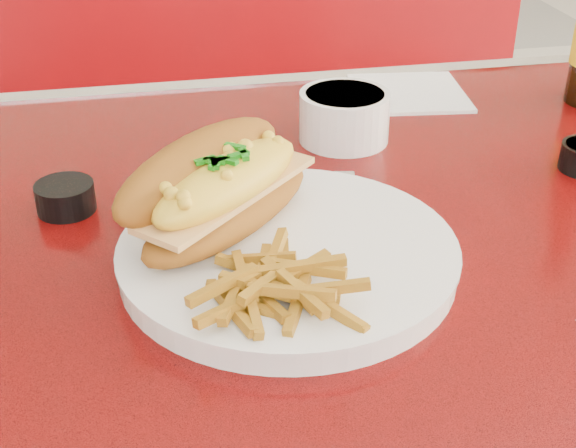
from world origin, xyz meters
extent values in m
cube|color=#B80D0B|center=(0.00, 0.00, 0.75)|extent=(1.20, 0.80, 0.04)
cube|color=white|center=(0.00, 0.40, 0.75)|extent=(1.22, 0.03, 0.04)
cube|color=maroon|center=(0.00, 0.78, 0.23)|extent=(1.20, 0.50, 0.45)
cube|color=maroon|center=(0.00, 1.00, 0.68)|extent=(1.20, 0.08, 0.45)
cylinder|color=white|center=(-0.09, -0.03, 0.78)|extent=(0.35, 0.35, 0.02)
cylinder|color=white|center=(-0.09, -0.03, 0.79)|extent=(0.35, 0.35, 0.00)
ellipsoid|color=#955818|center=(-0.13, 0.00, 0.81)|extent=(0.19, 0.19, 0.04)
cube|color=#EBB669|center=(-0.13, 0.00, 0.82)|extent=(0.16, 0.16, 0.01)
ellipsoid|color=yellow|center=(-0.13, 0.00, 0.83)|extent=(0.16, 0.16, 0.04)
ellipsoid|color=#955818|center=(-0.15, 0.02, 0.84)|extent=(0.19, 0.19, 0.08)
cube|color=#BBBABF|center=(-0.03, 0.00, 0.79)|extent=(0.03, 0.13, 0.00)
cube|color=#BBBABF|center=(-0.01, 0.07, 0.79)|extent=(0.02, 0.03, 0.00)
cylinder|color=white|center=(0.02, 0.20, 0.80)|extent=(0.12, 0.12, 0.05)
cylinder|color=black|center=(0.02, 0.20, 0.82)|extent=(0.11, 0.11, 0.01)
cylinder|color=black|center=(-0.27, 0.10, 0.78)|extent=(0.06, 0.06, 0.03)
cylinder|color=#D37F4C|center=(-0.27, 0.10, 0.79)|extent=(0.05, 0.05, 0.01)
cube|color=white|center=(0.13, 0.32, 0.77)|extent=(0.15, 0.15, 0.00)
camera|label=1|loc=(-0.20, -0.57, 1.13)|focal=50.00mm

